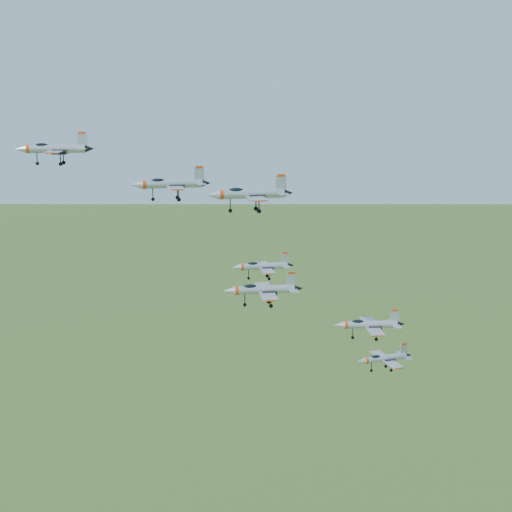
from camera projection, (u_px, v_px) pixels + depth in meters
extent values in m
cylinder|color=#ADB0BA|center=(56.00, 149.00, 125.66)|extent=(10.38, 2.75, 1.48)
cone|color=#ADB0BA|center=(21.00, 149.00, 125.34)|extent=(2.22, 1.73, 1.48)
cone|color=black|center=(90.00, 149.00, 125.97)|extent=(1.74, 1.45, 1.26)
ellipsoid|color=black|center=(41.00, 146.00, 125.41)|extent=(2.62, 1.37, 0.94)
cube|color=#ADB0BA|center=(53.00, 152.00, 122.63)|extent=(3.23, 5.31, 0.16)
cube|color=#ADB0BA|center=(61.00, 149.00, 128.85)|extent=(3.23, 5.31, 0.16)
cube|color=#ADB0BA|center=(82.00, 140.00, 125.57)|extent=(1.72, 0.35, 2.40)
cube|color=#E94610|center=(82.00, 133.00, 125.29)|extent=(1.27, 0.31, 0.40)
cylinder|color=#ADB0BA|center=(172.00, 184.00, 118.60)|extent=(9.96, 1.74, 1.43)
cone|color=#ADB0BA|center=(136.00, 185.00, 117.40)|extent=(2.03, 1.49, 1.43)
cone|color=black|center=(207.00, 183.00, 119.76)|extent=(1.58, 1.27, 1.22)
ellipsoid|color=black|center=(158.00, 181.00, 117.99)|extent=(2.46, 1.11, 0.91)
cube|color=#ADB0BA|center=(176.00, 188.00, 115.76)|extent=(2.68, 4.93, 0.15)
cube|color=#ADB0BA|center=(172.00, 183.00, 121.65)|extent=(2.68, 4.93, 0.15)
cube|color=#ADB0BA|center=(199.00, 174.00, 119.19)|extent=(1.66, 0.18, 2.32)
cube|color=#E94610|center=(199.00, 167.00, 118.92)|extent=(1.22, 0.19, 0.39)
cylinder|color=#ADB0BA|center=(252.00, 194.00, 107.85)|extent=(9.95, 1.55, 1.43)
cone|color=#ADB0BA|center=(213.00, 195.00, 106.75)|extent=(2.00, 1.46, 1.43)
cone|color=black|center=(289.00, 193.00, 108.91)|extent=(1.56, 1.24, 1.22)
ellipsoid|color=black|center=(236.00, 191.00, 107.28)|extent=(2.44, 1.06, 0.91)
cube|color=#ADB0BA|center=(257.00, 198.00, 104.99)|extent=(2.60, 4.89, 0.15)
cube|color=#ADB0BA|center=(249.00, 193.00, 110.91)|extent=(2.60, 4.89, 0.15)
cube|color=#ADB0BA|center=(281.00, 183.00, 108.35)|extent=(1.66, 0.15, 2.32)
cube|color=#E94610|center=(281.00, 175.00, 108.09)|extent=(1.22, 0.17, 0.39)
cylinder|color=#ADB0BA|center=(264.00, 266.00, 136.57)|extent=(9.05, 1.48, 1.30)
cone|color=#ADB0BA|center=(236.00, 267.00, 135.73)|extent=(1.83, 1.34, 1.30)
cone|color=black|center=(291.00, 265.00, 137.37)|extent=(1.43, 1.14, 1.11)
ellipsoid|color=black|center=(253.00, 264.00, 136.12)|extent=(2.23, 0.98, 0.83)
cube|color=#ADB0BA|center=(268.00, 271.00, 133.95)|extent=(2.39, 4.46, 0.14)
cube|color=#ADB0BA|center=(263.00, 264.00, 139.36)|extent=(2.39, 4.46, 0.14)
cube|color=#ADB0BA|center=(285.00, 259.00, 136.90)|extent=(1.51, 0.15, 2.11)
cube|color=#E94610|center=(285.00, 253.00, 136.66)|extent=(1.11, 0.16, 0.35)
cylinder|color=#ADB0BA|center=(265.00, 290.00, 111.61)|extent=(9.46, 1.77, 1.36)
cone|color=#ADB0BA|center=(229.00, 291.00, 110.88)|extent=(1.94, 1.44, 1.36)
cone|color=black|center=(299.00, 288.00, 112.32)|extent=(1.51, 1.22, 1.15)
ellipsoid|color=black|center=(250.00, 287.00, 111.20)|extent=(2.34, 1.08, 0.86)
cube|color=#ADB0BA|center=(269.00, 296.00, 108.87)|extent=(2.60, 4.70, 0.15)
cube|color=#ADB0BA|center=(263.00, 286.00, 114.53)|extent=(2.60, 4.70, 0.15)
cube|color=#ADB0BA|center=(292.00, 280.00, 111.86)|extent=(1.57, 0.19, 2.19)
cube|color=#E94610|center=(292.00, 273.00, 111.61)|extent=(1.15, 0.20, 0.37)
cylinder|color=#ADB0BA|center=(371.00, 325.00, 129.62)|extent=(9.80, 2.57, 1.40)
cone|color=#ADB0BA|center=(339.00, 325.00, 129.30)|extent=(2.10, 1.63, 1.40)
cone|color=black|center=(401.00, 324.00, 129.92)|extent=(1.64, 1.37, 1.19)
ellipsoid|color=black|center=(358.00, 322.00, 129.37)|extent=(2.48, 1.29, 0.89)
cube|color=#ADB0BA|center=(375.00, 331.00, 126.75)|extent=(3.04, 5.01, 0.15)
cube|color=#ADB0BA|center=(368.00, 321.00, 132.62)|extent=(3.04, 5.01, 0.15)
cube|color=#ADB0BA|center=(395.00, 317.00, 129.53)|extent=(1.62, 0.33, 2.26)
cube|color=#E94610|center=(395.00, 310.00, 129.27)|extent=(1.19, 0.29, 0.38)
cylinder|color=#ADB0BA|center=(385.00, 358.00, 143.76)|extent=(9.26, 2.67, 1.32)
cone|color=#ADB0BA|center=(361.00, 361.00, 142.03)|extent=(2.01, 1.58, 1.32)
cone|color=black|center=(408.00, 355.00, 145.42)|extent=(1.58, 1.33, 1.13)
ellipsoid|color=black|center=(375.00, 357.00, 142.94)|extent=(2.36, 1.28, 0.84)
cube|color=#ADB0BA|center=(393.00, 364.00, 141.24)|extent=(2.98, 4.78, 0.14)
cube|color=#ADB0BA|center=(379.00, 354.00, 146.51)|extent=(2.98, 4.78, 0.14)
cube|color=#ADB0BA|center=(404.00, 349.00, 144.76)|extent=(1.53, 0.35, 2.14)
cube|color=#E94610|center=(404.00, 344.00, 144.51)|extent=(1.13, 0.31, 0.36)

